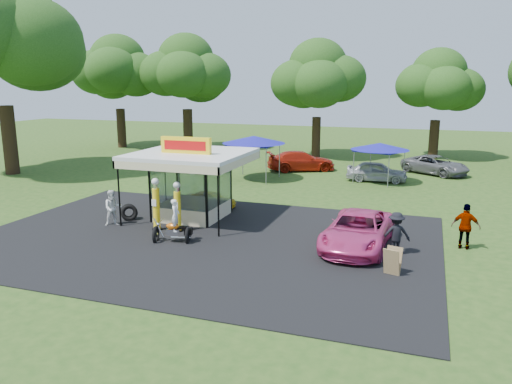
% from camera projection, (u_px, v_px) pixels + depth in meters
% --- Properties ---
extents(ground, '(120.00, 120.00, 0.00)m').
position_uv_depth(ground, '(182.00, 253.00, 20.17)').
color(ground, '#254917').
rests_on(ground, ground).
extents(asphalt_apron, '(20.00, 14.00, 0.04)m').
position_uv_depth(asphalt_apron, '(203.00, 238.00, 22.01)').
color(asphalt_apron, black).
rests_on(asphalt_apron, ground).
extents(gas_station_kiosk, '(5.40, 5.40, 4.18)m').
position_uv_depth(gas_station_kiosk, '(192.00, 184.00, 25.03)').
color(gas_station_kiosk, white).
rests_on(gas_station_kiosk, ground).
extents(gas_pump_left, '(0.46, 0.46, 2.49)m').
position_uv_depth(gas_pump_left, '(156.00, 206.00, 22.99)').
color(gas_pump_left, black).
rests_on(gas_pump_left, ground).
extents(gas_pump_right, '(0.44, 0.44, 2.37)m').
position_uv_depth(gas_pump_right, '(178.00, 208.00, 22.82)').
color(gas_pump_right, black).
rests_on(gas_pump_right, ground).
extents(motorcycle, '(1.76, 1.17, 1.99)m').
position_uv_depth(motorcycle, '(174.00, 225.00, 21.35)').
color(motorcycle, black).
rests_on(motorcycle, ground).
extents(spare_tires, '(1.04, 0.95, 0.85)m').
position_uv_depth(spare_tires, '(129.00, 212.00, 24.88)').
color(spare_tires, black).
rests_on(spare_tires, ground).
extents(a_frame_sign, '(0.61, 0.64, 1.02)m').
position_uv_depth(a_frame_sign, '(392.00, 262.00, 17.77)').
color(a_frame_sign, '#593819').
rests_on(a_frame_sign, ground).
extents(kiosk_car, '(2.82, 1.13, 0.96)m').
position_uv_depth(kiosk_car, '(210.00, 199.00, 27.35)').
color(kiosk_car, yellow).
rests_on(kiosk_car, ground).
extents(pink_sedan, '(2.73, 5.46, 1.49)m').
position_uv_depth(pink_sedan, '(358.00, 231.00, 20.68)').
color(pink_sedan, '#D63A7F').
rests_on(pink_sedan, ground).
extents(spectator_west, '(1.08, 1.06, 1.75)m').
position_uv_depth(spectator_west, '(113.00, 208.00, 23.88)').
color(spectator_west, white).
rests_on(spectator_west, ground).
extents(spectator_east_a, '(1.28, 0.95, 1.76)m').
position_uv_depth(spectator_east_a, '(396.00, 234.00, 19.80)').
color(spectator_east_a, black).
rests_on(spectator_east_a, ground).
extents(spectator_east_b, '(1.18, 0.61, 1.92)m').
position_uv_depth(spectator_east_b, '(466.00, 227.00, 20.51)').
color(spectator_east_b, gray).
rests_on(spectator_east_b, ground).
extents(bg_car_a, '(4.45, 2.21, 1.40)m').
position_uv_depth(bg_car_a, '(185.00, 162.00, 38.44)').
color(bg_car_a, white).
rests_on(bg_car_a, ground).
extents(bg_car_b, '(5.64, 4.36, 1.52)m').
position_uv_depth(bg_car_b, '(301.00, 161.00, 38.78)').
color(bg_car_b, '#AC1F0D').
rests_on(bg_car_b, ground).
extents(bg_car_c, '(4.17, 1.80, 1.40)m').
position_uv_depth(bg_car_c, '(377.00, 171.00, 34.59)').
color(bg_car_c, '#A5A6AA').
rests_on(bg_car_c, ground).
extents(bg_car_d, '(5.43, 4.72, 1.39)m').
position_uv_depth(bg_car_d, '(435.00, 165.00, 37.33)').
color(bg_car_d, slate).
rests_on(bg_car_d, ground).
extents(tent_west, '(4.42, 4.42, 3.09)m').
position_uv_depth(tent_west, '(254.00, 140.00, 34.89)').
color(tent_west, gray).
rests_on(tent_west, ground).
extents(tent_east, '(3.92, 3.92, 2.74)m').
position_uv_depth(tent_east, '(380.00, 147.00, 33.79)').
color(tent_east, gray).
rests_on(tent_east, ground).
extents(oak_far_a, '(9.54, 9.54, 11.31)m').
position_uv_depth(oak_far_a, '(118.00, 78.00, 51.43)').
color(oak_far_a, black).
rests_on(oak_far_a, ground).
extents(oak_far_b, '(9.45, 9.45, 11.28)m').
position_uv_depth(oak_far_b, '(186.00, 78.00, 49.89)').
color(oak_far_b, black).
rests_on(oak_far_b, ground).
extents(oak_far_c, '(8.78, 8.78, 10.35)m').
position_uv_depth(oak_far_c, '(317.00, 84.00, 44.61)').
color(oak_far_c, black).
rests_on(oak_far_c, ground).
extents(oak_far_d, '(7.99, 7.99, 9.52)m').
position_uv_depth(oak_far_d, '(438.00, 90.00, 44.08)').
color(oak_far_d, black).
rests_on(oak_far_d, ground).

